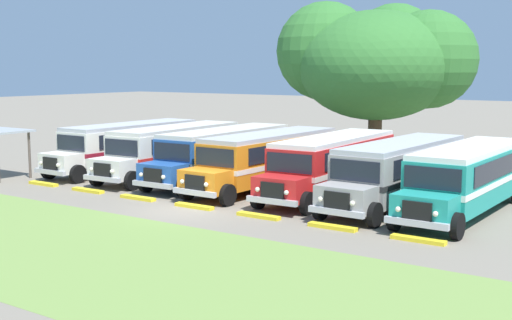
# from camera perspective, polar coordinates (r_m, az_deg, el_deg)

# --- Properties ---
(ground_plane) EXTENTS (220.00, 220.00, 0.00)m
(ground_plane) POSITION_cam_1_polar(r_m,az_deg,el_deg) (29.61, -5.80, -4.20)
(ground_plane) COLOR slate
(foreground_grass_strip) EXTENTS (80.00, 9.40, 0.01)m
(foreground_grass_strip) POSITION_cam_1_polar(r_m,az_deg,el_deg) (24.79, -16.53, -6.83)
(foreground_grass_strip) COLOR olive
(foreground_grass_strip) RESTS_ON ground_plane
(parked_bus_slot_0) EXTENTS (2.77, 10.85, 2.82)m
(parked_bus_slot_0) POSITION_cam_1_polar(r_m,az_deg,el_deg) (41.31, -10.74, 1.31)
(parked_bus_slot_0) COLOR silver
(parked_bus_slot_0) RESTS_ON ground_plane
(parked_bus_slot_1) EXTENTS (3.16, 10.90, 2.82)m
(parked_bus_slot_1) POSITION_cam_1_polar(r_m,az_deg,el_deg) (38.84, -6.96, 0.99)
(parked_bus_slot_1) COLOR silver
(parked_bus_slot_1) RESTS_ON ground_plane
(parked_bus_slot_2) EXTENTS (2.92, 10.87, 2.82)m
(parked_bus_slot_2) POSITION_cam_1_polar(r_m,az_deg,el_deg) (36.79, -2.78, 0.67)
(parked_bus_slot_2) COLOR #23519E
(parked_bus_slot_2) RESTS_ON ground_plane
(parked_bus_slot_3) EXTENTS (2.84, 10.86, 2.82)m
(parked_bus_slot_3) POSITION_cam_1_polar(r_m,az_deg,el_deg) (34.58, 1.01, 0.22)
(parked_bus_slot_3) COLOR orange
(parked_bus_slot_3) RESTS_ON ground_plane
(parked_bus_slot_4) EXTENTS (3.08, 10.89, 2.82)m
(parked_bus_slot_4) POSITION_cam_1_polar(r_m,az_deg,el_deg) (33.04, 6.47, -0.18)
(parked_bus_slot_4) COLOR red
(parked_bus_slot_4) RESTS_ON ground_plane
(parked_bus_slot_5) EXTENTS (2.92, 10.87, 2.82)m
(parked_bus_slot_5) POSITION_cam_1_polar(r_m,az_deg,el_deg) (31.14, 12.02, -0.78)
(parked_bus_slot_5) COLOR #9E9993
(parked_bus_slot_5) RESTS_ON ground_plane
(parked_bus_slot_6) EXTENTS (2.75, 10.85, 2.82)m
(parked_bus_slot_6) POSITION_cam_1_polar(r_m,az_deg,el_deg) (30.03, 17.52, -1.28)
(parked_bus_slot_6) COLOR teal
(parked_bus_slot_6) RESTS_ON ground_plane
(curb_wheelstop_0) EXTENTS (2.00, 0.36, 0.15)m
(curb_wheelstop_0) POSITION_cam_1_polar(r_m,az_deg,el_deg) (37.29, -17.51, -1.93)
(curb_wheelstop_0) COLOR yellow
(curb_wheelstop_0) RESTS_ON ground_plane
(curb_wheelstop_1) EXTENTS (2.00, 0.36, 0.15)m
(curb_wheelstop_1) POSITION_cam_1_polar(r_m,az_deg,el_deg) (34.67, -14.01, -2.51)
(curb_wheelstop_1) COLOR yellow
(curb_wheelstop_1) RESTS_ON ground_plane
(curb_wheelstop_2) EXTENTS (2.00, 0.36, 0.15)m
(curb_wheelstop_2) POSITION_cam_1_polar(r_m,az_deg,el_deg) (32.20, -9.95, -3.17)
(curb_wheelstop_2) COLOR yellow
(curb_wheelstop_2) RESTS_ON ground_plane
(curb_wheelstop_3) EXTENTS (2.00, 0.36, 0.15)m
(curb_wheelstop_3) POSITION_cam_1_polar(r_m,az_deg,el_deg) (29.93, -5.24, -3.91)
(curb_wheelstop_3) COLOR yellow
(curb_wheelstop_3) RESTS_ON ground_plane
(curb_wheelstop_4) EXTENTS (2.00, 0.36, 0.15)m
(curb_wheelstop_4) POSITION_cam_1_polar(r_m,az_deg,el_deg) (27.90, 0.21, -4.74)
(curb_wheelstop_4) COLOR yellow
(curb_wheelstop_4) RESTS_ON ground_plane
(curb_wheelstop_5) EXTENTS (2.00, 0.36, 0.15)m
(curb_wheelstop_5) POSITION_cam_1_polar(r_m,az_deg,el_deg) (26.16, 6.47, -5.63)
(curb_wheelstop_5) COLOR yellow
(curb_wheelstop_5) RESTS_ON ground_plane
(curb_wheelstop_6) EXTENTS (2.00, 0.36, 0.15)m
(curb_wheelstop_6) POSITION_cam_1_polar(r_m,az_deg,el_deg) (24.78, 13.53, -6.56)
(curb_wheelstop_6) COLOR yellow
(curb_wheelstop_6) RESTS_ON ground_plane
(broad_shade_tree) EXTENTS (12.73, 11.45, 10.54)m
(broad_shade_tree) POSITION_cam_1_polar(r_m,az_deg,el_deg) (45.77, 10.27, 8.36)
(broad_shade_tree) COLOR brown
(broad_shade_tree) RESTS_ON ground_plane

